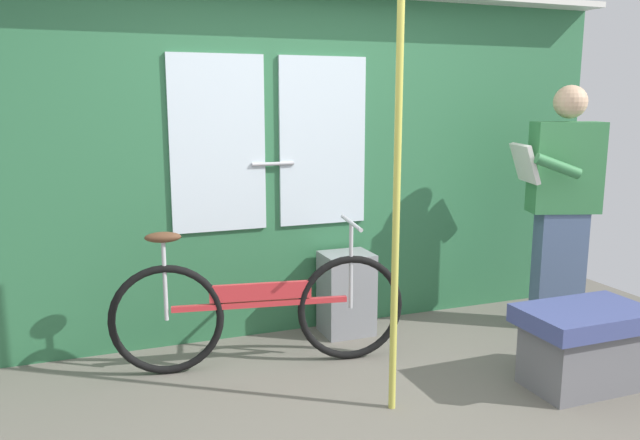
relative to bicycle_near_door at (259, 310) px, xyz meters
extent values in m
cube|color=#666056|center=(0.44, -0.79, -0.37)|extent=(5.54, 4.26, 0.04)
cube|color=#2D6B42|center=(0.44, 0.55, 0.76)|extent=(4.54, 0.08, 2.21)
cube|color=silver|center=(-0.11, 0.50, 0.93)|extent=(0.60, 0.02, 1.10)
cube|color=silver|center=(0.59, 0.50, 0.93)|extent=(0.60, 0.02, 1.10)
cylinder|color=#B2B2B7|center=(0.24, 0.48, 0.80)|extent=(0.28, 0.02, 0.02)
torus|color=black|center=(0.54, -0.09, -0.03)|extent=(0.65, 0.15, 0.65)
torus|color=black|center=(-0.52, 0.09, -0.03)|extent=(0.65, 0.15, 0.65)
cube|color=red|center=(0.01, 0.00, 0.03)|extent=(1.02, 0.20, 0.03)
cube|color=red|center=(0.01, 0.00, 0.11)|extent=(0.59, 0.12, 0.10)
cylinder|color=#B7B7BC|center=(-0.52, 0.09, 0.21)|extent=(0.02, 0.02, 0.48)
ellipsoid|color=brown|center=(-0.52, 0.09, 0.46)|extent=(0.21, 0.12, 0.06)
cylinder|color=#B7B7BC|center=(0.54, -0.09, 0.23)|extent=(0.02, 0.02, 0.52)
cylinder|color=#B7B7BC|center=(0.54, -0.09, 0.50)|extent=(0.09, 0.44, 0.02)
cube|color=slate|center=(2.11, -0.06, 0.05)|extent=(0.36, 0.27, 0.81)
cube|color=#387F47|center=(2.11, -0.06, 0.76)|extent=(0.49, 0.33, 0.61)
sphere|color=tan|center=(2.11, -0.06, 1.19)|extent=(0.22, 0.22, 0.22)
cube|color=silver|center=(1.85, 0.02, 0.79)|extent=(0.21, 0.36, 0.26)
cylinder|color=#387F47|center=(1.92, -0.21, 0.79)|extent=(0.31, 0.16, 0.17)
cylinder|color=#387F47|center=(2.05, 0.17, 0.79)|extent=(0.31, 0.16, 0.17)
cube|color=gray|center=(0.69, 0.33, -0.07)|extent=(0.33, 0.28, 0.55)
cylinder|color=#C6C14C|center=(0.49, -0.74, 0.76)|extent=(0.04, 0.04, 2.21)
cube|color=#3D477F|center=(1.58, -0.89, 0.05)|extent=(0.70, 0.44, 0.10)
cube|color=slate|center=(1.58, -0.89, -0.17)|extent=(0.60, 0.36, 0.35)
camera|label=1|loc=(-0.91, -3.41, 1.20)|focal=35.32mm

